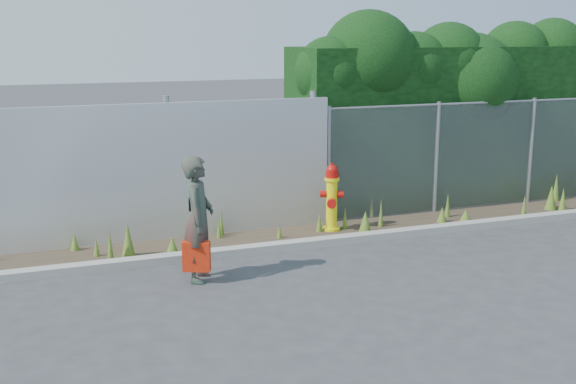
# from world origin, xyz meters

# --- Properties ---
(ground) EXTENTS (80.00, 80.00, 0.00)m
(ground) POSITION_xyz_m (0.00, 0.00, 0.00)
(ground) COLOR #38383B
(ground) RESTS_ON ground
(curb) EXTENTS (16.00, 0.22, 0.12)m
(curb) POSITION_xyz_m (0.00, 1.80, 0.06)
(curb) COLOR #9C968D
(curb) RESTS_ON ground
(weed_strip) EXTENTS (16.00, 1.28, 0.55)m
(weed_strip) POSITION_xyz_m (0.99, 2.41, 0.12)
(weed_strip) COLOR #3F3124
(weed_strip) RESTS_ON ground
(corrugated_fence) EXTENTS (8.50, 0.21, 2.30)m
(corrugated_fence) POSITION_xyz_m (-3.25, 3.01, 1.10)
(corrugated_fence) COLOR silver
(corrugated_fence) RESTS_ON ground
(chainlink_fence) EXTENTS (6.50, 0.07, 2.05)m
(chainlink_fence) POSITION_xyz_m (4.25, 3.00, 1.03)
(chainlink_fence) COLOR gray
(chainlink_fence) RESTS_ON ground
(hedge) EXTENTS (7.43, 1.91, 3.68)m
(hedge) POSITION_xyz_m (4.39, 3.94, 2.00)
(hedge) COLOR black
(hedge) RESTS_ON ground
(fire_hydrant) EXTENTS (0.39, 0.35, 1.16)m
(fire_hydrant) POSITION_xyz_m (0.90, 2.50, 0.56)
(fire_hydrant) COLOR yellow
(fire_hydrant) RESTS_ON ground
(woman) EXTENTS (0.62, 0.73, 1.69)m
(woman) POSITION_xyz_m (-1.75, 0.92, 0.85)
(woman) COLOR #10654D
(woman) RESTS_ON ground
(red_tote_bag) EXTENTS (0.36, 0.13, 0.47)m
(red_tote_bag) POSITION_xyz_m (-1.83, 0.77, 0.38)
(red_tote_bag) COLOR #AA1F09
(black_shoulder_bag) EXTENTS (0.23, 0.10, 0.18)m
(black_shoulder_bag) POSITION_xyz_m (-1.73, 1.04, 1.02)
(black_shoulder_bag) COLOR black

